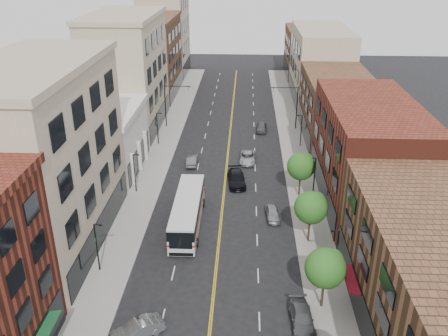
# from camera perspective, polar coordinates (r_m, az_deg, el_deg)

# --- Properties ---
(sidewalk_left) EXTENTS (4.00, 110.00, 0.15)m
(sidewalk_left) POSITION_cam_1_polar(r_m,az_deg,el_deg) (70.01, -7.79, 1.34)
(sidewalk_left) COLOR gray
(sidewalk_left) RESTS_ON ground
(sidewalk_right) EXTENTS (4.00, 110.00, 0.15)m
(sidewalk_right) POSITION_cam_1_polar(r_m,az_deg,el_deg) (69.28, 8.71, 1.02)
(sidewalk_right) COLOR gray
(sidewalk_right) RESTS_ON ground
(bldg_l_tanoffice) EXTENTS (10.00, 22.00, 18.00)m
(bldg_l_tanoffice) POSITION_cam_1_polar(r_m,az_deg,el_deg) (49.20, -20.89, 0.71)
(bldg_l_tanoffice) COLOR tan
(bldg_l_tanoffice) RESTS_ON ground
(bldg_l_white) EXTENTS (10.00, 14.00, 8.00)m
(bldg_l_white) POSITION_cam_1_polar(r_m,az_deg,el_deg) (66.60, -14.52, 3.14)
(bldg_l_white) COLOR silver
(bldg_l_white) RESTS_ON ground
(bldg_l_far_a) EXTENTS (10.00, 20.00, 18.00)m
(bldg_l_far_a) POSITION_cam_1_polar(r_m,az_deg,el_deg) (80.74, -11.54, 10.95)
(bldg_l_far_a) COLOR tan
(bldg_l_far_a) RESTS_ON ground
(bldg_l_far_b) EXTENTS (10.00, 20.00, 15.00)m
(bldg_l_far_b) POSITION_cam_1_polar(r_m,az_deg,el_deg) (100.10, -8.79, 12.93)
(bldg_l_far_b) COLOR brown
(bldg_l_far_b) RESTS_ON ground
(bldg_l_far_c) EXTENTS (10.00, 16.00, 20.00)m
(bldg_l_far_c) POSITION_cam_1_polar(r_m,az_deg,el_deg) (117.07, -7.17, 15.99)
(bldg_l_far_c) COLOR tan
(bldg_l_far_c) RESTS_ON ground
(bldg_r_near) EXTENTS (10.00, 26.00, 10.00)m
(bldg_r_near) POSITION_cam_1_polar(r_m,az_deg,el_deg) (38.94, 24.68, -13.63)
(bldg_r_near) COLOR brown
(bldg_r_near) RESTS_ON ground
(bldg_r_mid) EXTENTS (10.00, 22.00, 12.00)m
(bldg_r_mid) POSITION_cam_1_polar(r_m,az_deg,el_deg) (58.26, 16.92, 1.80)
(bldg_r_mid) COLOR #5C2318
(bldg_r_mid) RESTS_ON ground
(bldg_r_far_a) EXTENTS (10.00, 20.00, 10.00)m
(bldg_r_far_a) POSITION_cam_1_polar(r_m,az_deg,el_deg) (77.88, 13.44, 7.20)
(bldg_r_far_a) COLOR brown
(bldg_r_far_a) RESTS_ON ground
(bldg_r_far_b) EXTENTS (10.00, 22.00, 14.00)m
(bldg_r_far_b) POSITION_cam_1_polar(r_m,az_deg,el_deg) (97.40, 11.49, 12.10)
(bldg_r_far_b) COLOR tan
(bldg_r_far_b) RESTS_ON ground
(bldg_r_far_c) EXTENTS (10.00, 18.00, 11.00)m
(bldg_r_far_c) POSITION_cam_1_polar(r_m,az_deg,el_deg) (117.11, 10.08, 13.57)
(bldg_r_far_c) COLOR brown
(bldg_r_far_c) RESTS_ON ground
(tree_r_1) EXTENTS (3.40, 3.40, 5.59)m
(tree_r_1) POSITION_cam_1_polar(r_m,az_deg,el_deg) (40.49, 12.21, -11.54)
(tree_r_1) COLOR black
(tree_r_1) RESTS_ON sidewalk_right
(tree_r_2) EXTENTS (3.40, 3.40, 5.59)m
(tree_r_2) POSITION_cam_1_polar(r_m,az_deg,el_deg) (48.81, 10.51, -4.57)
(tree_r_2) COLOR black
(tree_r_2) RESTS_ON sidewalk_right
(tree_r_3) EXTENTS (3.40, 3.40, 5.59)m
(tree_r_3) POSITION_cam_1_polar(r_m,az_deg,el_deg) (57.66, 9.33, 0.31)
(tree_r_3) COLOR black
(tree_r_3) RESTS_ON sidewalk_right
(lamp_l_1) EXTENTS (0.81, 0.55, 5.05)m
(lamp_l_1) POSITION_cam_1_polar(r_m,az_deg,el_deg) (45.81, -15.03, -8.90)
(lamp_l_1) COLOR black
(lamp_l_1) RESTS_ON sidewalk_left
(lamp_l_2) EXTENTS (0.81, 0.55, 5.05)m
(lamp_l_2) POSITION_cam_1_polar(r_m,az_deg,el_deg) (59.23, -10.67, -0.34)
(lamp_l_2) COLOR black
(lamp_l_2) RESTS_ON sidewalk_left
(lamp_l_3) EXTENTS (0.81, 0.55, 5.05)m
(lamp_l_3) POSITION_cam_1_polar(r_m,az_deg,el_deg) (73.68, -7.99, 4.97)
(lamp_l_3) COLOR black
(lamp_l_3) RESTS_ON sidewalk_left
(lamp_r_1) EXTENTS (0.81, 0.55, 5.05)m
(lamp_r_1) POSITION_cam_1_polar(r_m,az_deg,el_deg) (44.58, 13.34, -9.72)
(lamp_r_1) COLOR black
(lamp_r_1) RESTS_ON sidewalk_right
(lamp_r_2) EXTENTS (0.81, 0.55, 5.05)m
(lamp_r_2) POSITION_cam_1_polar(r_m,az_deg,el_deg) (58.29, 10.79, -0.78)
(lamp_r_2) COLOR black
(lamp_r_2) RESTS_ON sidewalk_right
(lamp_r_3) EXTENTS (0.81, 0.55, 5.05)m
(lamp_r_3) POSITION_cam_1_polar(r_m,az_deg,el_deg) (72.93, 9.24, 4.67)
(lamp_r_3) COLOR black
(lamp_r_3) RESTS_ON sidewalk_right
(signal_mast_left) EXTENTS (4.49, 0.18, 7.20)m
(signal_mast_left) POSITION_cam_1_polar(r_m,az_deg,el_deg) (80.52, -6.58, 8.04)
(signal_mast_left) COLOR black
(signal_mast_left) RESTS_ON sidewalk_left
(signal_mast_right) EXTENTS (4.49, 0.18, 7.20)m
(signal_mast_right) POSITION_cam_1_polar(r_m,az_deg,el_deg) (79.87, 8.26, 7.80)
(signal_mast_right) COLOR black
(signal_mast_right) RESTS_ON sidewalk_right
(city_bus) EXTENTS (3.12, 12.56, 3.22)m
(city_bus) POSITION_cam_1_polar(r_m,az_deg,el_deg) (51.99, -4.41, -5.09)
(city_bus) COLOR silver
(city_bus) RESTS_ON ground
(car_angle_b) EXTENTS (4.30, 3.53, 1.38)m
(car_angle_b) POSITION_cam_1_polar(r_m,az_deg,el_deg) (39.81, -10.34, -18.54)
(car_angle_b) COLOR #96999D
(car_angle_b) RESTS_ON ground
(car_parked_mid) EXTENTS (2.12, 4.59, 1.30)m
(car_parked_mid) POSITION_cam_1_polar(r_m,az_deg,el_deg) (40.70, 9.34, -17.37)
(car_parked_mid) COLOR #505055
(car_parked_mid) RESTS_ON ground
(car_parked_far) EXTENTS (1.83, 3.88, 1.28)m
(car_parked_far) POSITION_cam_1_polar(r_m,az_deg,el_deg) (54.03, 5.87, -5.42)
(car_parked_far) COLOR gray
(car_parked_far) RESTS_ON ground
(car_lane_behind) EXTENTS (1.53, 4.08, 1.33)m
(car_lane_behind) POSITION_cam_1_polar(r_m,az_deg,el_deg) (66.95, -3.86, 0.94)
(car_lane_behind) COLOR #4F4F54
(car_lane_behind) RESTS_ON ground
(car_lane_a) EXTENTS (2.75, 5.50, 1.53)m
(car_lane_a) POSITION_cam_1_polar(r_m,az_deg,el_deg) (61.25, 1.50, -1.29)
(car_lane_a) COLOR black
(car_lane_a) RESTS_ON ground
(car_lane_b) EXTENTS (2.32, 4.81, 1.32)m
(car_lane_b) POSITION_cam_1_polar(r_m,az_deg,el_deg) (67.73, 2.85, 1.25)
(car_lane_b) COLOR #B3B5BB
(car_lane_b) RESTS_ON ground
(car_lane_c) EXTENTS (1.97, 4.22, 1.40)m
(car_lane_c) POSITION_cam_1_polar(r_m,az_deg,el_deg) (79.59, 4.55, 4.92)
(car_lane_c) COLOR #454549
(car_lane_c) RESTS_ON ground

